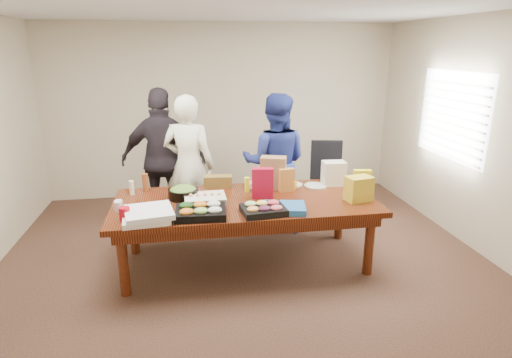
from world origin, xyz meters
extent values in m
cube|color=#47301E|center=(0.00, 0.00, -0.01)|extent=(5.50, 5.00, 0.02)
cube|color=white|center=(0.00, 0.00, 2.71)|extent=(5.50, 5.00, 0.02)
cube|color=beige|center=(0.00, 2.50, 1.35)|extent=(5.50, 0.04, 2.70)
cube|color=beige|center=(0.00, -2.50, 1.35)|extent=(5.50, 0.04, 2.70)
cube|color=beige|center=(2.75, 0.00, 1.35)|extent=(0.04, 5.00, 2.70)
cube|color=white|center=(2.72, 0.60, 1.50)|extent=(0.03, 1.40, 1.10)
cube|color=beige|center=(2.68, 0.60, 1.50)|extent=(0.04, 1.36, 1.00)
cube|color=#4C1C0F|center=(0.00, 0.00, 0.38)|extent=(2.80, 1.20, 0.75)
cube|color=black|center=(1.34, 1.10, 0.52)|extent=(0.63, 0.63, 1.03)
imported|color=white|center=(-0.58, 0.94, 0.90)|extent=(0.75, 0.60, 1.79)
imported|color=navy|center=(0.52, 0.93, 0.89)|extent=(1.02, 0.89, 1.79)
imported|color=black|center=(-0.90, 1.17, 0.93)|extent=(1.14, 0.62, 1.86)
cube|color=black|center=(-0.49, -0.37, 0.79)|extent=(0.51, 0.41, 0.07)
cube|color=black|center=(0.12, -0.40, 0.78)|extent=(0.46, 0.37, 0.06)
cube|color=silver|center=(-0.43, 0.00, 0.79)|extent=(0.43, 0.33, 0.07)
cylinder|color=black|center=(-0.66, 0.17, 0.80)|extent=(0.35, 0.35, 0.11)
cube|color=#2462AA|center=(0.34, -0.38, 0.78)|extent=(0.46, 0.38, 0.06)
cube|color=#B30D2D|center=(0.20, 0.04, 0.92)|extent=(0.24, 0.12, 0.34)
cube|color=yellow|center=(1.30, -0.04, 0.89)|extent=(0.20, 0.11, 0.29)
cube|color=#C58436|center=(0.51, 0.22, 0.88)|extent=(0.18, 0.10, 0.27)
cylinder|color=silver|center=(0.17, 0.26, 0.81)|extent=(0.09, 0.09, 0.13)
cylinder|color=#FFF721|center=(0.06, 0.28, 0.83)|extent=(0.07, 0.07, 0.17)
cylinder|color=brown|center=(-1.08, 0.48, 0.85)|extent=(0.08, 0.08, 0.21)
cylinder|color=#F4EDC9|center=(-1.22, 0.39, 0.83)|extent=(0.06, 0.06, 0.16)
cube|color=yellow|center=(0.52, 0.34, 0.79)|extent=(0.27, 0.24, 0.08)
cube|color=brown|center=(-0.25, 0.52, 0.82)|extent=(0.34, 0.17, 0.13)
cube|color=olive|center=(0.38, 0.34, 0.94)|extent=(0.33, 0.25, 0.38)
cylinder|color=#B40818|center=(-1.20, -0.37, 0.82)|extent=(0.12, 0.12, 0.13)
cylinder|color=silver|center=(-1.30, -0.12, 0.80)|extent=(0.10, 0.10, 0.10)
cylinder|color=white|center=(-1.30, -0.07, 0.80)|extent=(0.09, 0.09, 0.10)
cube|color=white|center=(-1.01, -0.38, 0.78)|extent=(0.48, 0.48, 0.05)
cube|color=white|center=(-0.98, -0.39, 0.83)|extent=(0.51, 0.51, 0.05)
cylinder|color=silver|center=(0.89, 0.33, 0.76)|extent=(0.33, 0.33, 0.02)
cylinder|color=silver|center=(0.63, 0.42, 0.76)|extent=(0.26, 0.26, 0.01)
cylinder|color=beige|center=(0.16, 0.42, 0.78)|extent=(0.20, 0.20, 0.06)
cylinder|color=beige|center=(-0.64, 0.35, 0.78)|extent=(0.16, 0.16, 0.05)
cube|color=white|center=(1.11, 0.36, 0.89)|extent=(0.27, 0.20, 0.28)
cube|color=gold|center=(1.19, -0.21, 0.88)|extent=(0.30, 0.23, 0.27)
camera|label=1|loc=(-0.59, -4.24, 2.32)|focal=29.66mm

